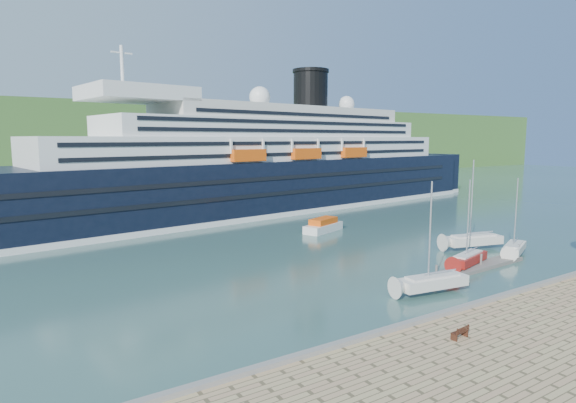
# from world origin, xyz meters

# --- Properties ---
(ground) EXTENTS (400.00, 400.00, 0.00)m
(ground) POSITION_xyz_m (0.00, 0.00, 0.00)
(ground) COLOR #2D5049
(ground) RESTS_ON ground
(far_hillside) EXTENTS (400.00, 50.00, 24.00)m
(far_hillside) POSITION_xyz_m (0.00, 145.00, 12.00)
(far_hillside) COLOR #315B24
(far_hillside) RESTS_ON ground
(quay_coping) EXTENTS (220.00, 0.50, 0.30)m
(quay_coping) POSITION_xyz_m (0.00, -0.20, 1.15)
(quay_coping) COLOR slate
(quay_coping) RESTS_ON promenade
(cruise_ship) EXTENTS (121.14, 33.43, 26.92)m
(cruise_ship) POSITION_xyz_m (6.50, 55.44, 13.46)
(cruise_ship) COLOR black
(cruise_ship) RESTS_ON ground
(park_bench) EXTENTS (1.43, 0.67, 0.89)m
(park_bench) POSITION_xyz_m (-12.84, -3.37, 1.44)
(park_bench) COLOR #401E12
(park_bench) RESTS_ON promenade
(floating_pontoon) EXTENTS (16.79, 2.92, 0.37)m
(floating_pontoon) POSITION_xyz_m (4.17, 8.30, 0.19)
(floating_pontoon) COLOR slate
(floating_pontoon) RESTS_ON ground
(sailboat_white_near) EXTENTS (7.48, 3.08, 9.38)m
(sailboat_white_near) POSITION_xyz_m (-4.70, 5.64, 4.69)
(sailboat_white_near) COLOR silver
(sailboat_white_near) RESTS_ON ground
(sailboat_red) EXTENTS (7.09, 3.61, 8.82)m
(sailboat_red) POSITION_xyz_m (5.17, 9.35, 4.41)
(sailboat_red) COLOR maroon
(sailboat_red) RESTS_ON ground
(sailboat_white_far) EXTENTS (6.84, 4.36, 8.60)m
(sailboat_white_far) POSITION_xyz_m (13.86, 9.58, 4.30)
(sailboat_white_far) COLOR silver
(sailboat_white_far) RESTS_ON ground
(tender_launch) EXTENTS (7.58, 4.86, 1.98)m
(tender_launch) POSITION_xyz_m (4.16, 33.09, 0.99)
(tender_launch) COLOR #DF4F0D
(tender_launch) RESTS_ON ground
(sailboat_extra) EXTENTS (8.34, 4.17, 10.38)m
(sailboat_extra) POSITION_xyz_m (12.95, 14.34, 5.19)
(sailboat_extra) COLOR silver
(sailboat_extra) RESTS_ON ground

